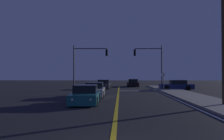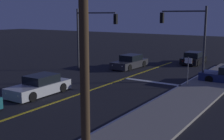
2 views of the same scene
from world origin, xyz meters
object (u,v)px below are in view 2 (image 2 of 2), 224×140
(traffic_signal_near_right, at_px, (188,31))
(utility_pole_right, at_px, (84,37))
(car_parked_curb_charcoal, at_px, (130,62))
(car_distant_tail_black, at_px, (194,58))
(car_following_oncoming_silver, at_px, (40,86))
(traffic_signal_far_left, at_px, (91,30))
(street_sign_corner, at_px, (188,67))

(traffic_signal_near_right, height_order, utility_pole_right, utility_pole_right)
(car_parked_curb_charcoal, distance_m, car_distant_tail_black, 7.80)
(car_following_oncoming_silver, xyz_separation_m, traffic_signal_far_left, (-2.09, 8.67, 3.44))
(car_parked_curb_charcoal, bearing_deg, traffic_signal_far_left, 63.30)
(car_distant_tail_black, xyz_separation_m, traffic_signal_far_left, (-6.74, -10.04, 3.44))
(car_distant_tail_black, distance_m, utility_pole_right, 26.15)
(car_distant_tail_black, relative_size, traffic_signal_far_left, 0.77)
(car_following_oncoming_silver, xyz_separation_m, car_parked_curb_charcoal, (0.00, 12.44, -0.00))
(traffic_signal_far_left, bearing_deg, car_following_oncoming_silver, -76.42)
(street_sign_corner, bearing_deg, car_parked_curb_charcoal, 146.77)
(car_following_oncoming_silver, bearing_deg, traffic_signal_near_right, -125.26)
(utility_pole_right, bearing_deg, car_following_oncoming_silver, 144.30)
(traffic_signal_near_right, distance_m, street_sign_corner, 3.89)
(traffic_signal_far_left, bearing_deg, utility_pole_right, -53.41)
(utility_pole_right, bearing_deg, car_parked_curb_charcoal, 115.94)
(car_distant_tail_black, height_order, traffic_signal_far_left, traffic_signal_far_left)
(traffic_signal_near_right, xyz_separation_m, street_sign_corner, (1.07, -2.80, -2.48))
(utility_pole_right, bearing_deg, traffic_signal_far_left, 126.59)
(traffic_signal_far_left, relative_size, street_sign_corner, 2.56)
(traffic_signal_near_right, bearing_deg, car_parked_curb_charcoal, -19.17)
(traffic_signal_far_left, xyz_separation_m, street_sign_corner, (10.00, -1.40, -2.45))
(car_distant_tail_black, xyz_separation_m, street_sign_corner, (3.26, -11.44, 0.99))
(car_following_oncoming_silver, relative_size, car_distant_tail_black, 1.03)
(traffic_signal_near_right, bearing_deg, car_following_oncoming_silver, 55.81)
(car_following_oncoming_silver, height_order, traffic_signal_far_left, traffic_signal_far_left)
(traffic_signal_far_left, bearing_deg, car_distant_tail_black, 56.13)
(utility_pole_right, bearing_deg, street_sign_corner, 95.73)
(utility_pole_right, height_order, street_sign_corner, utility_pole_right)
(car_parked_curb_charcoal, xyz_separation_m, street_sign_corner, (7.90, -5.18, 0.99))
(car_distant_tail_black, distance_m, traffic_signal_far_left, 12.57)
(traffic_signal_far_left, distance_m, street_sign_corner, 10.39)
(traffic_signal_near_right, xyz_separation_m, utility_pole_right, (2.47, -16.75, 0.70))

